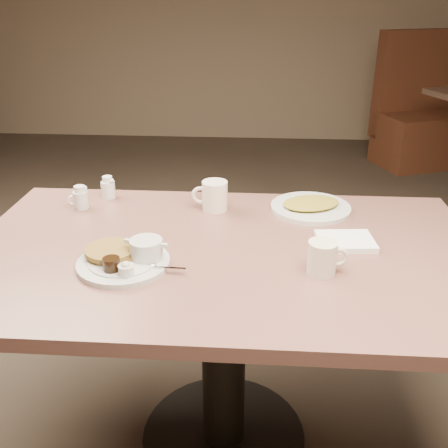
# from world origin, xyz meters

# --- Properties ---
(room) EXTENTS (7.04, 8.04, 2.84)m
(room) POSITION_xyz_m (0.00, 0.00, 1.40)
(room) COLOR #4C3F33
(room) RESTS_ON ground
(diner_table) EXTENTS (1.50, 0.90, 0.75)m
(diner_table) POSITION_xyz_m (0.00, 0.00, 0.58)
(diner_table) COLOR #84564C
(diner_table) RESTS_ON ground
(main_plate) EXTENTS (0.32, 0.29, 0.07)m
(main_plate) POSITION_xyz_m (-0.26, -0.11, 0.77)
(main_plate) COLOR #B7B8B4
(main_plate) RESTS_ON diner_table
(coffee_mug_near) EXTENTS (0.11, 0.09, 0.09)m
(coffee_mug_near) POSITION_xyz_m (0.27, -0.12, 0.80)
(coffee_mug_near) COLOR #ECE2C6
(coffee_mug_near) RESTS_ON diner_table
(napkin) EXTENTS (0.17, 0.14, 0.02)m
(napkin) POSITION_xyz_m (0.36, 0.05, 0.76)
(napkin) COLOR white
(napkin) RESTS_ON diner_table
(coffee_mug_far) EXTENTS (0.12, 0.09, 0.10)m
(coffee_mug_far) POSITION_xyz_m (-0.05, 0.29, 0.80)
(coffee_mug_far) COLOR white
(coffee_mug_far) RESTS_ON diner_table
(creamer_left) EXTENTS (0.07, 0.06, 0.08)m
(creamer_left) POSITION_xyz_m (-0.51, 0.27, 0.79)
(creamer_left) COLOR silver
(creamer_left) RESTS_ON diner_table
(creamer_right) EXTENTS (0.06, 0.06, 0.08)m
(creamer_right) POSITION_xyz_m (-0.44, 0.37, 0.79)
(creamer_right) COLOR silver
(creamer_right) RESTS_ON diner_table
(hash_plate) EXTENTS (0.35, 0.35, 0.04)m
(hash_plate) POSITION_xyz_m (0.28, 0.31, 0.76)
(hash_plate) COLOR silver
(hash_plate) RESTS_ON diner_table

